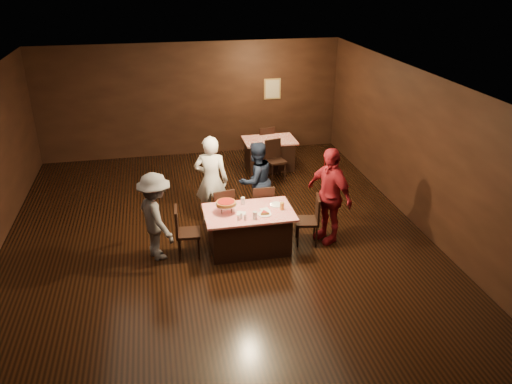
{
  "coord_description": "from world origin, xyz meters",
  "views": [
    {
      "loc": [
        -0.96,
        -8.12,
        4.84
      ],
      "look_at": [
        0.72,
        0.0,
        1.0
      ],
      "focal_mm": 35.0,
      "sensor_mm": 36.0,
      "label": 1
    }
  ],
  "objects_px": {
    "chair_far_right": "(262,206)",
    "diner_red_shirt": "(329,195)",
    "plate_empty": "(277,205)",
    "glass_front_left": "(255,215)",
    "chair_back_far": "(264,143)",
    "chair_end_right": "(307,220)",
    "pizza_stand": "(226,203)",
    "glass_amber": "(282,206)",
    "chair_far_left": "(221,210)",
    "diner_white_jacket": "(211,181)",
    "chair_end_left": "(188,232)",
    "diner_grey_knit": "(156,217)",
    "chair_back_near": "(276,160)",
    "back_table": "(269,154)",
    "main_table": "(249,230)",
    "diner_navy_hoodie": "(256,181)",
    "glass_back": "(243,201)"
  },
  "relations": [
    {
      "from": "chair_end_right",
      "to": "diner_navy_hoodie",
      "type": "distance_m",
      "value": 1.46
    },
    {
      "from": "plate_empty",
      "to": "glass_front_left",
      "type": "xyz_separation_m",
      "value": [
        -0.5,
        -0.45,
        0.06
      ]
    },
    {
      "from": "main_table",
      "to": "chair_far_right",
      "type": "height_order",
      "value": "chair_far_right"
    },
    {
      "from": "chair_far_left",
      "to": "chair_back_far",
      "type": "bearing_deg",
      "value": -127.05
    },
    {
      "from": "chair_end_right",
      "to": "pizza_stand",
      "type": "distance_m",
      "value": 1.57
    },
    {
      "from": "diner_navy_hoodie",
      "to": "diner_grey_knit",
      "type": "relative_size",
      "value": 1.01
    },
    {
      "from": "back_table",
      "to": "diner_white_jacket",
      "type": "distance_m",
      "value": 3.23
    },
    {
      "from": "plate_empty",
      "to": "glass_amber",
      "type": "height_order",
      "value": "glass_amber"
    },
    {
      "from": "glass_front_left",
      "to": "back_table",
      "type": "bearing_deg",
      "value": 73.5
    },
    {
      "from": "chair_far_left",
      "to": "pizza_stand",
      "type": "distance_m",
      "value": 0.85
    },
    {
      "from": "chair_far_right",
      "to": "pizza_stand",
      "type": "bearing_deg",
      "value": 41.68
    },
    {
      "from": "diner_red_shirt",
      "to": "diner_grey_knit",
      "type": "bearing_deg",
      "value": -114.91
    },
    {
      "from": "chair_back_near",
      "to": "diner_red_shirt",
      "type": "xyz_separation_m",
      "value": [
        0.26,
        -3.05,
        0.45
      ]
    },
    {
      "from": "chair_end_left",
      "to": "diner_white_jacket",
      "type": "bearing_deg",
      "value": -22.44
    },
    {
      "from": "diner_white_jacket",
      "to": "glass_amber",
      "type": "xyz_separation_m",
      "value": [
        1.12,
        -1.22,
        -0.08
      ]
    },
    {
      "from": "chair_end_right",
      "to": "pizza_stand",
      "type": "height_order",
      "value": "pizza_stand"
    },
    {
      "from": "chair_far_right",
      "to": "diner_red_shirt",
      "type": "bearing_deg",
      "value": 148.71
    },
    {
      "from": "diner_navy_hoodie",
      "to": "chair_end_right",
      "type": "bearing_deg",
      "value": 95.15
    },
    {
      "from": "chair_end_right",
      "to": "plate_empty",
      "type": "height_order",
      "value": "chair_end_right"
    },
    {
      "from": "chair_end_right",
      "to": "diner_navy_hoodie",
      "type": "bearing_deg",
      "value": -138.45
    },
    {
      "from": "diner_red_shirt",
      "to": "plate_empty",
      "type": "xyz_separation_m",
      "value": [
        -0.97,
        0.1,
        -0.15
      ]
    },
    {
      "from": "main_table",
      "to": "diner_grey_knit",
      "type": "xyz_separation_m",
      "value": [
        -1.63,
        0.06,
        0.42
      ]
    },
    {
      "from": "glass_back",
      "to": "plate_empty",
      "type": "bearing_deg",
      "value": -14.04
    },
    {
      "from": "chair_end_right",
      "to": "diner_red_shirt",
      "type": "bearing_deg",
      "value": 108.89
    },
    {
      "from": "diner_white_jacket",
      "to": "back_table",
      "type": "bearing_deg",
      "value": -108.61
    },
    {
      "from": "glass_amber",
      "to": "diner_red_shirt",
      "type": "bearing_deg",
      "value": 6.46
    },
    {
      "from": "chair_back_far",
      "to": "diner_grey_knit",
      "type": "bearing_deg",
      "value": 46.5
    },
    {
      "from": "chair_end_right",
      "to": "glass_front_left",
      "type": "distance_m",
      "value": 1.15
    },
    {
      "from": "chair_end_left",
      "to": "chair_end_right",
      "type": "xyz_separation_m",
      "value": [
        2.2,
        0.0,
        0.0
      ]
    },
    {
      "from": "chair_end_right",
      "to": "chair_back_near",
      "type": "height_order",
      "value": "same"
    },
    {
      "from": "chair_end_right",
      "to": "glass_amber",
      "type": "distance_m",
      "value": 0.62
    },
    {
      "from": "diner_white_jacket",
      "to": "plate_empty",
      "type": "distance_m",
      "value": 1.49
    },
    {
      "from": "chair_end_right",
      "to": "pizza_stand",
      "type": "xyz_separation_m",
      "value": [
        -1.5,
        0.05,
        0.48
      ]
    },
    {
      "from": "glass_front_left",
      "to": "chair_end_left",
      "type": "bearing_deg",
      "value": 165.38
    },
    {
      "from": "glass_amber",
      "to": "diner_navy_hoodie",
      "type": "bearing_deg",
      "value": 99.41
    },
    {
      "from": "glass_amber",
      "to": "glass_front_left",
      "type": "bearing_deg",
      "value": -155.56
    },
    {
      "from": "pizza_stand",
      "to": "glass_back",
      "type": "height_order",
      "value": "pizza_stand"
    },
    {
      "from": "chair_far_right",
      "to": "plate_empty",
      "type": "xyz_separation_m",
      "value": [
        0.15,
        -0.6,
        0.3
      ]
    },
    {
      "from": "chair_back_far",
      "to": "glass_front_left",
      "type": "xyz_separation_m",
      "value": [
        -1.22,
        -4.7,
        0.37
      ]
    },
    {
      "from": "chair_far_right",
      "to": "plate_empty",
      "type": "height_order",
      "value": "chair_far_right"
    },
    {
      "from": "chair_far_right",
      "to": "diner_white_jacket",
      "type": "relative_size",
      "value": 0.52
    },
    {
      "from": "plate_empty",
      "to": "glass_amber",
      "type": "relative_size",
      "value": 1.79
    },
    {
      "from": "chair_back_near",
      "to": "glass_amber",
      "type": "distance_m",
      "value": 3.25
    },
    {
      "from": "main_table",
      "to": "glass_front_left",
      "type": "bearing_deg",
      "value": -80.54
    },
    {
      "from": "chair_far_left",
      "to": "diner_white_jacket",
      "type": "distance_m",
      "value": 0.62
    },
    {
      "from": "main_table",
      "to": "glass_front_left",
      "type": "height_order",
      "value": "glass_front_left"
    },
    {
      "from": "chair_back_far",
      "to": "diner_navy_hoodie",
      "type": "relative_size",
      "value": 0.58
    },
    {
      "from": "diner_navy_hoodie",
      "to": "diner_grey_knit",
      "type": "height_order",
      "value": "diner_navy_hoodie"
    },
    {
      "from": "chair_back_far",
      "to": "diner_navy_hoodie",
      "type": "xyz_separation_m",
      "value": [
        -0.88,
        -3.17,
        0.34
      ]
    },
    {
      "from": "plate_empty",
      "to": "chair_far_left",
      "type": "bearing_deg",
      "value": 147.72
    }
  ]
}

